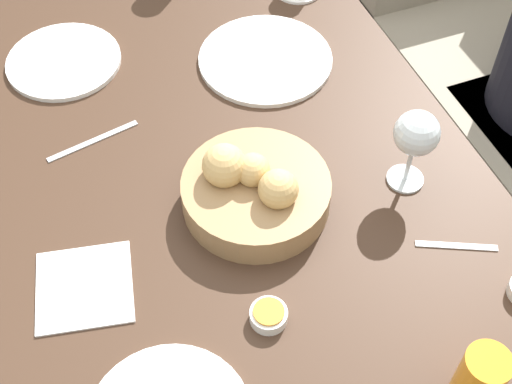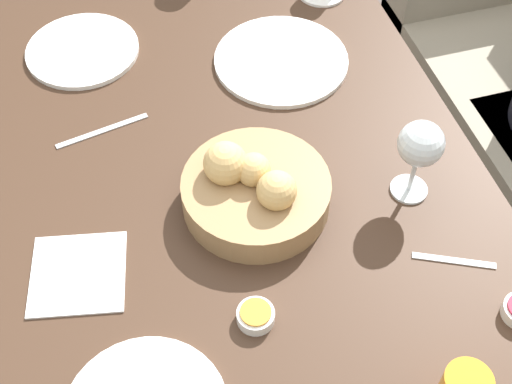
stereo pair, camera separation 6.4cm
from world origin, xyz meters
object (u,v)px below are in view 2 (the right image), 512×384
Objects in this scene: bread_basket at (254,189)px; wine_glass at (420,146)px; plate_far_center at (281,60)px; fork_silver at (102,131)px; spoon_coffee at (454,261)px; napkin at (78,274)px; plate_near_left at (83,50)px; jam_bowl_honey at (256,316)px.

wine_glass is at bearing 79.61° from bread_basket.
wine_glass reaches higher than plate_far_center.
bread_basket is at bearing 43.07° from fork_silver.
spoon_coffee is at bearing 12.99° from plate_far_center.
napkin is at bearing -49.87° from plate_far_center.
bread_basket is 0.34m from spoon_coffee.
plate_far_center is 0.59m from napkin.
plate_far_center is 1.71× the size of wine_glass.
bread_basket is at bearing 100.80° from napkin.
plate_near_left is 0.83m from spoon_coffee.
bread_basket is 1.58× the size of wine_glass.
plate_near_left is at bearing -154.14° from bread_basket.
plate_near_left and plate_far_center have the same top height.
napkin is (-0.14, -0.57, 0.00)m from spoon_coffee.
spoon_coffee is (0.15, 0.01, -0.11)m from wine_glass.
plate_near_left is 1.31× the size of napkin.
plate_far_center is at bearing 155.21° from bread_basket.
plate_far_center reaches higher than napkin.
bread_basket is at bearing 164.27° from jam_bowl_honey.
plate_far_center is 0.57m from jam_bowl_honey.
wine_glass is (0.37, 0.11, 0.11)m from plate_far_center.
wine_glass reaches higher than spoon_coffee.
wine_glass is 0.19m from spoon_coffee.
plate_near_left is at bearing 171.49° from napkin.
fork_silver is at bearing -76.64° from plate_far_center.
bread_basket is 0.93× the size of plate_far_center.
napkin is (0.06, -0.30, -0.04)m from bread_basket.
jam_bowl_honey is at bearing -62.94° from wine_glass.
wine_glass is at bearing 59.46° from fork_silver.
plate_far_center is at bearing 158.66° from jam_bowl_honey.
bread_basket is 1.09× the size of plate_near_left.
jam_bowl_honey reaches higher than plate_near_left.
plate_far_center is at bearing 69.43° from plate_near_left.
bread_basket is at bearing -24.79° from plate_far_center.
wine_glass is 1.27× the size of spoon_coffee.
wine_glass reaches higher than bread_basket.
jam_bowl_honey is at bearing -21.34° from plate_far_center.
napkin reaches higher than spoon_coffee.
napkin is (-0.15, -0.24, -0.01)m from jam_bowl_honey.
spoon_coffee is at bearing 48.40° from fork_silver.
jam_bowl_honey is at bearing 57.86° from napkin.
jam_bowl_honey is (0.16, -0.32, -0.10)m from wine_glass.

